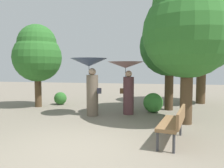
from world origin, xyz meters
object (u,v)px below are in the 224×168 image
at_px(tree_near_right, 170,41).
at_px(tree_mid_left, 37,53).
at_px(tree_far_back, 188,25).
at_px(tree_mid_right, 202,30).
at_px(park_bench, 174,122).
at_px(person_right, 127,75).
at_px(person_left, 90,73).

height_order(tree_near_right, tree_mid_left, tree_near_right).
distance_m(tree_mid_left, tree_far_back, 6.49).
bearing_deg(tree_mid_right, park_bench, -104.91).
xyz_separation_m(person_right, park_bench, (1.55, -3.08, -0.96)).
height_order(tree_near_right, tree_far_back, tree_far_back).
bearing_deg(tree_mid_right, person_right, -134.87).
bearing_deg(park_bench, tree_far_back, 176.87).
bearing_deg(tree_near_right, tree_far_back, -79.55).
bearing_deg(tree_mid_left, person_right, -10.93).
bearing_deg(tree_near_right, person_left, -149.37).
bearing_deg(park_bench, tree_mid_right, 176.02).
bearing_deg(tree_mid_right, tree_near_right, -128.18).
height_order(park_bench, tree_near_right, tree_near_right).
distance_m(park_bench, tree_mid_left, 7.13).
distance_m(person_left, tree_mid_left, 3.25).
bearing_deg(person_right, tree_mid_left, 86.91).
height_order(tree_mid_left, tree_mid_right, tree_mid_right).
distance_m(tree_near_right, tree_mid_right, 2.71).
relative_size(person_left, tree_far_back, 0.45).
bearing_deg(person_right, tree_far_back, -110.62).
bearing_deg(person_left, tree_mid_right, -42.27).
bearing_deg(person_right, tree_mid_right, -37.03).
height_order(person_right, park_bench, person_right).
distance_m(park_bench, tree_near_right, 4.88).
distance_m(person_left, tree_near_right, 3.61).
relative_size(tree_mid_left, tree_mid_right, 0.66).
bearing_deg(person_right, park_bench, -145.40).
bearing_deg(person_right, tree_near_right, -45.73).
xyz_separation_m(tree_mid_right, tree_far_back, (-1.19, -4.36, -0.51)).
distance_m(tree_near_right, tree_far_back, 2.35).
height_order(person_left, park_bench, person_left).
xyz_separation_m(tree_mid_left, tree_mid_right, (7.36, 2.45, 1.17)).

